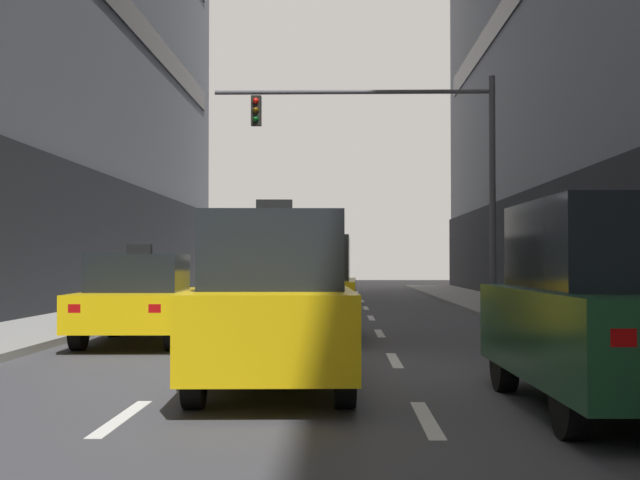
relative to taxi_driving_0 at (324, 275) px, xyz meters
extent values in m
plane|color=#424247|center=(-0.05, -20.93, -1.05)|extent=(120.00, 120.00, 0.00)
cube|color=silver|center=(-1.55, -23.93, -1.05)|extent=(0.16, 2.00, 0.01)
cube|color=silver|center=(-1.55, -18.93, -1.05)|extent=(0.16, 2.00, 0.01)
cube|color=silver|center=(-1.55, -13.93, -1.05)|extent=(0.16, 2.00, 0.01)
cube|color=silver|center=(-1.55, -8.93, -1.05)|extent=(0.16, 2.00, 0.01)
cube|color=silver|center=(-1.55, -3.93, -1.05)|extent=(0.16, 2.00, 0.01)
cube|color=silver|center=(-1.55, 1.07, -1.05)|extent=(0.16, 2.00, 0.01)
cube|color=silver|center=(-1.55, 6.07, -1.05)|extent=(0.16, 2.00, 0.01)
cube|color=silver|center=(-1.55, 11.07, -1.05)|extent=(0.16, 2.00, 0.01)
cube|color=silver|center=(1.46, -23.93, -1.05)|extent=(0.16, 2.00, 0.01)
cube|color=silver|center=(1.46, -18.93, -1.05)|extent=(0.16, 2.00, 0.01)
cube|color=silver|center=(1.46, -13.93, -1.05)|extent=(0.16, 2.00, 0.01)
cube|color=silver|center=(1.46, -8.93, -1.05)|extent=(0.16, 2.00, 0.01)
cube|color=silver|center=(1.46, -3.93, -1.05)|extent=(0.16, 2.00, 0.01)
cube|color=silver|center=(1.46, 1.07, -1.05)|extent=(0.16, 2.00, 0.01)
cube|color=silver|center=(1.46, 6.07, -1.05)|extent=(0.16, 2.00, 0.01)
cube|color=silver|center=(1.46, 11.07, -1.05)|extent=(0.16, 2.00, 0.01)
cylinder|color=black|center=(-0.75, 1.36, -0.72)|extent=(0.24, 0.66, 0.65)
cylinder|color=black|center=(0.83, 1.31, -0.72)|extent=(0.24, 0.66, 0.65)
cylinder|color=black|center=(-0.83, -1.31, -0.72)|extent=(0.24, 0.66, 0.65)
cylinder|color=black|center=(0.75, -1.36, -0.72)|extent=(0.24, 0.66, 0.65)
cube|color=yellow|center=(0.00, 0.00, -0.28)|extent=(1.95, 4.40, 0.89)
cube|color=black|center=(0.00, 0.00, 0.61)|extent=(1.66, 2.62, 0.89)
cube|color=white|center=(-0.57, 2.15, -0.12)|extent=(0.20, 0.09, 0.14)
cube|color=red|center=(-0.70, -2.11, -0.12)|extent=(0.20, 0.09, 0.14)
cube|color=white|center=(0.70, 2.11, -0.12)|extent=(0.20, 0.09, 0.14)
cube|color=red|center=(0.57, -2.15, -0.12)|extent=(0.20, 0.09, 0.14)
cube|color=black|center=(0.00, 0.00, 1.15)|extent=(0.44, 0.21, 0.18)
cylinder|color=black|center=(-4.04, -14.86, -0.71)|extent=(0.25, 0.68, 0.67)
cylinder|color=black|center=(-2.41, -14.80, -0.71)|extent=(0.25, 0.68, 0.67)
cylinder|color=black|center=(-3.94, -17.62, -0.71)|extent=(0.25, 0.68, 0.67)
cylinder|color=black|center=(-2.30, -17.56, -0.71)|extent=(0.25, 0.68, 0.67)
cube|color=yellow|center=(-3.17, -16.21, -0.39)|extent=(2.04, 4.55, 0.65)
cube|color=black|center=(-3.16, -16.41, 0.29)|extent=(1.70, 2.00, 0.69)
cube|color=white|center=(-3.91, -14.03, -0.27)|extent=(0.21, 0.09, 0.14)
cube|color=red|center=(-3.75, -18.44, -0.27)|extent=(0.21, 0.09, 0.14)
cube|color=white|center=(-2.60, -13.98, -0.27)|extent=(0.21, 0.09, 0.14)
cube|color=red|center=(-2.43, -18.39, -0.27)|extent=(0.21, 0.09, 0.14)
cube|color=black|center=(-3.16, -16.41, 0.73)|extent=(0.46, 0.22, 0.18)
cylinder|color=black|center=(-0.72, -13.97, -0.73)|extent=(0.23, 0.64, 0.64)
cylinder|color=black|center=(0.82, -14.00, -0.73)|extent=(0.23, 0.64, 0.64)
cylinder|color=black|center=(-0.77, -16.57, -0.73)|extent=(0.23, 0.64, 0.64)
cylinder|color=black|center=(0.77, -16.60, -0.73)|extent=(0.23, 0.64, 0.64)
cube|color=yellow|center=(0.02, -15.28, -0.30)|extent=(1.86, 4.28, 0.87)
cube|color=black|center=(0.02, -15.28, 0.57)|extent=(1.59, 2.54, 0.87)
cube|color=white|center=(-0.55, -13.19, -0.15)|extent=(0.19, 0.08, 0.13)
cube|color=red|center=(-0.64, -17.35, -0.15)|extent=(0.19, 0.08, 0.13)
cube|color=white|center=(0.69, -13.22, -0.15)|extent=(0.19, 0.08, 0.13)
cube|color=red|center=(0.60, -17.38, -0.15)|extent=(0.19, 0.08, 0.13)
cube|color=black|center=(0.02, -15.28, 1.09)|extent=(0.43, 0.20, 0.17)
cylinder|color=black|center=(-0.91, 8.07, -0.73)|extent=(0.25, 0.65, 0.64)
cylinder|color=black|center=(0.65, 8.00, -0.73)|extent=(0.25, 0.65, 0.64)
cylinder|color=black|center=(-1.03, 5.45, -0.73)|extent=(0.25, 0.65, 0.64)
cylinder|color=black|center=(0.52, 5.37, -0.73)|extent=(0.25, 0.65, 0.64)
cube|color=#1E512D|center=(-0.19, 6.72, -0.42)|extent=(2.00, 4.36, 0.62)
cube|color=black|center=(-0.20, 6.53, 0.22)|extent=(1.64, 1.92, 0.66)
cube|color=white|center=(-0.71, 8.85, -0.31)|extent=(0.20, 0.09, 0.14)
cube|color=red|center=(-0.92, 4.66, -0.31)|extent=(0.20, 0.09, 0.14)
cube|color=white|center=(0.54, 8.79, -0.31)|extent=(0.20, 0.09, 0.14)
cube|color=red|center=(0.33, 4.60, -0.31)|extent=(0.20, 0.09, 0.14)
cylinder|color=black|center=(-1.04, -20.69, -0.72)|extent=(0.25, 0.66, 0.66)
cylinder|color=black|center=(0.55, -20.62, -0.72)|extent=(0.25, 0.66, 0.66)
cylinder|color=black|center=(-0.93, -23.37, -0.72)|extent=(0.25, 0.66, 0.66)
cylinder|color=black|center=(0.66, -23.31, -0.72)|extent=(0.25, 0.66, 0.66)
cube|color=yellow|center=(-0.19, -22.00, -0.27)|extent=(2.01, 4.44, 0.89)
cube|color=black|center=(-0.19, -22.00, 0.62)|extent=(1.70, 2.65, 0.89)
cube|color=white|center=(-0.92, -19.88, -0.12)|extent=(0.20, 0.09, 0.14)
cube|color=red|center=(-0.74, -24.17, -0.12)|extent=(0.20, 0.09, 0.14)
cube|color=white|center=(0.36, -19.83, -0.12)|extent=(0.20, 0.09, 0.14)
cube|color=red|center=(0.54, -24.12, -0.12)|extent=(0.20, 0.09, 0.14)
cube|color=black|center=(-0.19, -22.00, 1.16)|extent=(0.45, 0.22, 0.18)
cylinder|color=black|center=(2.57, -22.08, -0.71)|extent=(0.24, 0.68, 0.67)
cylinder|color=black|center=(2.62, -24.84, -0.71)|extent=(0.24, 0.68, 0.67)
cube|color=#1E512D|center=(3.41, -23.45, -0.25)|extent=(1.96, 4.53, 0.92)
cube|color=black|center=(3.41, -23.45, 0.67)|extent=(1.68, 2.69, 0.92)
cube|color=white|center=(2.71, -21.25, -0.09)|extent=(0.21, 0.09, 0.14)
cube|color=red|center=(2.79, -25.67, -0.09)|extent=(0.21, 0.09, 0.14)
cube|color=white|center=(4.03, -21.23, -0.09)|extent=(0.21, 0.09, 0.14)
cylinder|color=#4C4C51|center=(4.86, -8.49, 2.39)|extent=(0.18, 0.18, 6.60)
cylinder|color=#4C4C51|center=(0.97, -8.49, 5.26)|extent=(7.78, 0.12, 0.12)
cube|color=black|center=(-1.75, -8.49, 4.74)|extent=(0.28, 0.24, 0.84)
sphere|color=red|center=(-1.75, -8.63, 5.00)|extent=(0.17, 0.17, 0.17)
sphere|color=#523505|center=(-1.75, -8.63, 4.74)|extent=(0.17, 0.17, 0.17)
sphere|color=#073E10|center=(-1.75, -8.63, 4.48)|extent=(0.17, 0.17, 0.17)
camera|label=1|loc=(0.61, -32.35, 0.50)|focal=47.93mm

